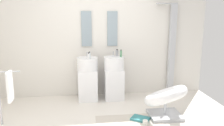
# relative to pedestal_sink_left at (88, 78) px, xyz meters

# --- Properties ---
(rear_partition) EXTENTS (4.80, 0.10, 2.60)m
(rear_partition) POSITION_rel_pedestal_sink_left_xyz_m (0.28, 0.36, 0.82)
(rear_partition) COLOR silver
(rear_partition) RESTS_ON ground_plane
(pedestal_sink_left) EXTENTS (0.43, 0.43, 1.02)m
(pedestal_sink_left) POSITION_rel_pedestal_sink_left_xyz_m (0.00, 0.00, 0.00)
(pedestal_sink_left) COLOR white
(pedestal_sink_left) RESTS_ON ground_plane
(pedestal_sink_right) EXTENTS (0.43, 0.43, 1.02)m
(pedestal_sink_right) POSITION_rel_pedestal_sink_left_xyz_m (0.56, 0.00, 0.00)
(pedestal_sink_right) COLOR white
(pedestal_sink_right) RESTS_ON ground_plane
(vanity_mirror_left) EXTENTS (0.22, 0.03, 0.75)m
(vanity_mirror_left) POSITION_rel_pedestal_sink_left_xyz_m (0.00, 0.29, 1.02)
(vanity_mirror_left) COLOR #8C9EA8
(vanity_mirror_right) EXTENTS (0.22, 0.03, 0.75)m
(vanity_mirror_right) POSITION_rel_pedestal_sink_left_xyz_m (0.56, 0.29, 1.02)
(vanity_mirror_right) COLOR #8C9EA8
(shower_column) EXTENTS (0.49, 0.24, 2.05)m
(shower_column) POSITION_rel_pedestal_sink_left_xyz_m (1.90, 0.24, 0.60)
(shower_column) COLOR #B7BABF
(shower_column) RESTS_ON ground_plane
(lounge_chair) EXTENTS (1.10, 1.10, 0.65)m
(lounge_chair) POSITION_rel_pedestal_sink_left_xyz_m (1.35, -1.02, -0.13)
(lounge_chair) COLOR #B7BABF
(lounge_chair) RESTS_ON ground_plane
(towel_rack) EXTENTS (0.37, 0.22, 0.95)m
(towel_rack) POSITION_rel_pedestal_sink_left_xyz_m (-1.30, -0.98, 0.15)
(towel_rack) COLOR #B7BABF
(towel_rack) RESTS_ON ground_plane
(area_rug) EXTENTS (1.13, 0.78, 0.01)m
(area_rug) POSITION_rel_pedestal_sink_left_xyz_m (0.67, -1.26, -0.47)
(area_rug) COLOR beige
(area_rug) RESTS_ON ground_plane
(magazine_teal) EXTENTS (0.37, 0.35, 0.04)m
(magazine_teal) POSITION_rel_pedestal_sink_left_xyz_m (0.88, -1.10, -0.45)
(magazine_teal) COLOR teal
(magazine_teal) RESTS_ON area_rug
(coffee_mug) EXTENTS (0.08, 0.08, 0.08)m
(coffee_mug) POSITION_rel_pedestal_sink_left_xyz_m (0.92, -1.31, -0.42)
(coffee_mug) COLOR white
(coffee_mug) RESTS_ON area_rug
(soap_bottle_white) EXTENTS (0.04, 0.04, 0.13)m
(soap_bottle_white) POSITION_rel_pedestal_sink_left_xyz_m (0.03, -0.14, 0.50)
(soap_bottle_white) COLOR white
(soap_bottle_white) RESTS_ON pedestal_sink_left
(soap_bottle_green) EXTENTS (0.04, 0.04, 0.16)m
(soap_bottle_green) POSITION_rel_pedestal_sink_left_xyz_m (0.71, -0.01, 0.52)
(soap_bottle_green) COLOR #59996B
(soap_bottle_green) RESTS_ON pedestal_sink_right
(soap_bottle_clear) EXTENTS (0.04, 0.04, 0.14)m
(soap_bottle_clear) POSITION_rel_pedestal_sink_left_xyz_m (0.05, -0.11, 0.51)
(soap_bottle_clear) COLOR silver
(soap_bottle_clear) RESTS_ON pedestal_sink_left
(soap_bottle_grey) EXTENTS (0.06, 0.06, 0.15)m
(soap_bottle_grey) POSITION_rel_pedestal_sink_left_xyz_m (0.64, 0.11, 0.51)
(soap_bottle_grey) COLOR #99999E
(soap_bottle_grey) RESTS_ON pedestal_sink_right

